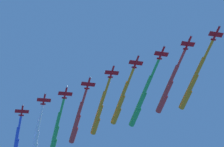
{
  "coord_description": "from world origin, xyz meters",
  "views": [
    {
      "loc": [
        -61.15,
        -96.02,
        3.89
      ],
      "look_at": [
        0.0,
        0.0,
        173.33
      ],
      "focal_mm": 57.14,
      "sensor_mm": 36.0,
      "label": 1
    }
  ],
  "objects_px": {
    "jet_port_inner": "(168,90)",
    "jet_port_outer": "(77,123)",
    "jet_trail_starboard": "(16,146)",
    "jet_lead": "(192,84)",
    "jet_starboard_mid": "(99,113)",
    "jet_starboard_inner": "(141,102)",
    "jet_starboard_outer": "(55,135)",
    "jet_trail_port": "(36,138)",
    "jet_port_mid": "(120,103)"
  },
  "relations": [
    {
      "from": "jet_port_inner",
      "to": "jet_port_outer",
      "type": "xyz_separation_m",
      "value": [
        -32.77,
        51.32,
        -0.48
      ]
    },
    {
      "from": "jet_port_outer",
      "to": "jet_starboard_outer",
      "type": "height_order",
      "value": "jet_port_outer"
    },
    {
      "from": "jet_starboard_inner",
      "to": "jet_port_outer",
      "type": "height_order",
      "value": "jet_starboard_inner"
    },
    {
      "from": "jet_port_inner",
      "to": "jet_starboard_inner",
      "type": "distance_m",
      "value": 18.3
    },
    {
      "from": "jet_port_outer",
      "to": "jet_starboard_outer",
      "type": "bearing_deg",
      "value": 113.18
    },
    {
      "from": "jet_port_mid",
      "to": "jet_trail_starboard",
      "type": "height_order",
      "value": "jet_port_mid"
    },
    {
      "from": "jet_trail_port",
      "to": "jet_trail_starboard",
      "type": "xyz_separation_m",
      "value": [
        -8.83,
        10.66,
        -2.76
      ]
    },
    {
      "from": "jet_lead",
      "to": "jet_starboard_outer",
      "type": "height_order",
      "value": "jet_starboard_outer"
    },
    {
      "from": "jet_port_mid",
      "to": "jet_starboard_mid",
      "type": "xyz_separation_m",
      "value": [
        -6.96,
        13.95,
        -0.2
      ]
    },
    {
      "from": "jet_starboard_mid",
      "to": "jet_trail_port",
      "type": "xyz_separation_m",
      "value": [
        -23.93,
        40.34,
        -0.2
      ]
    },
    {
      "from": "jet_starboard_inner",
      "to": "jet_port_outer",
      "type": "distance_m",
      "value": 42.85
    },
    {
      "from": "jet_port_mid",
      "to": "jet_trail_port",
      "type": "xyz_separation_m",
      "value": [
        -30.89,
        54.29,
        -0.4
      ]
    },
    {
      "from": "jet_starboard_mid",
      "to": "jet_port_outer",
      "type": "height_order",
      "value": "jet_starboard_mid"
    },
    {
      "from": "jet_port_outer",
      "to": "jet_starboard_outer",
      "type": "relative_size",
      "value": 0.92
    },
    {
      "from": "jet_lead",
      "to": "jet_starboard_outer",
      "type": "bearing_deg",
      "value": 121.55
    },
    {
      "from": "jet_port_mid",
      "to": "jet_starboard_mid",
      "type": "relative_size",
      "value": 0.97
    },
    {
      "from": "jet_port_mid",
      "to": "jet_lead",
      "type": "bearing_deg",
      "value": -54.5
    },
    {
      "from": "jet_starboard_mid",
      "to": "jet_trail_starboard",
      "type": "height_order",
      "value": "jet_starboard_mid"
    },
    {
      "from": "jet_port_inner",
      "to": "jet_starboard_inner",
      "type": "relative_size",
      "value": 0.91
    },
    {
      "from": "jet_lead",
      "to": "jet_trail_port",
      "type": "relative_size",
      "value": 1.01
    },
    {
      "from": "jet_starboard_inner",
      "to": "jet_port_outer",
      "type": "bearing_deg",
      "value": 125.91
    },
    {
      "from": "jet_trail_port",
      "to": "jet_port_outer",
      "type": "bearing_deg",
      "value": -61.22
    },
    {
      "from": "jet_trail_port",
      "to": "jet_trail_starboard",
      "type": "distance_m",
      "value": 14.12
    },
    {
      "from": "jet_port_inner",
      "to": "jet_port_mid",
      "type": "bearing_deg",
      "value": 124.65
    },
    {
      "from": "jet_starboard_inner",
      "to": "jet_starboard_outer",
      "type": "distance_m",
      "value": 59.84
    },
    {
      "from": "jet_lead",
      "to": "jet_starboard_outer",
      "type": "distance_m",
      "value": 92.44
    },
    {
      "from": "jet_port_mid",
      "to": "jet_port_outer",
      "type": "xyz_separation_m",
      "value": [
        -15.64,
        26.54,
        -2.37
      ]
    },
    {
      "from": "jet_port_inner",
      "to": "jet_starboard_mid",
      "type": "bearing_deg",
      "value": 121.88
    },
    {
      "from": "jet_port_outer",
      "to": "jet_trail_starboard",
      "type": "distance_m",
      "value": 45.34
    },
    {
      "from": "jet_port_outer",
      "to": "jet_trail_starboard",
      "type": "bearing_deg",
      "value": 122.08
    },
    {
      "from": "jet_starboard_outer",
      "to": "jet_trail_starboard",
      "type": "relative_size",
      "value": 1.1
    },
    {
      "from": "jet_lead",
      "to": "jet_port_inner",
      "type": "distance_m",
      "value": 14.61
    },
    {
      "from": "jet_port_inner",
      "to": "jet_trail_starboard",
      "type": "xyz_separation_m",
      "value": [
        -56.85,
        89.72,
        -1.27
      ]
    },
    {
      "from": "jet_port_inner",
      "to": "jet_trail_port",
      "type": "bearing_deg",
      "value": 121.27
    },
    {
      "from": "jet_starboard_inner",
      "to": "jet_starboard_mid",
      "type": "bearing_deg",
      "value": 126.65
    },
    {
      "from": "jet_lead",
      "to": "jet_starboard_inner",
      "type": "xyz_separation_m",
      "value": [
        -16.44,
        28.19,
        2.13
      ]
    },
    {
      "from": "jet_lead",
      "to": "jet_port_outer",
      "type": "relative_size",
      "value": 1.06
    },
    {
      "from": "jet_port_inner",
      "to": "jet_starboard_outer",
      "type": "distance_m",
      "value": 77.99
    },
    {
      "from": "jet_lead",
      "to": "jet_trail_port",
      "type": "bearing_deg",
      "value": 122.08
    },
    {
      "from": "jet_starboard_inner",
      "to": "jet_trail_port",
      "type": "bearing_deg",
      "value": 122.88
    },
    {
      "from": "jet_port_inner",
      "to": "jet_port_outer",
      "type": "bearing_deg",
      "value": 122.56
    },
    {
      "from": "jet_lead",
      "to": "jet_starboard_mid",
      "type": "relative_size",
      "value": 1.05
    },
    {
      "from": "jet_port_outer",
      "to": "jet_trail_starboard",
      "type": "height_order",
      "value": "jet_port_outer"
    },
    {
      "from": "jet_starboard_outer",
      "to": "jet_port_mid",
      "type": "bearing_deg",
      "value": -62.12
    },
    {
      "from": "jet_starboard_inner",
      "to": "jet_starboard_mid",
      "type": "height_order",
      "value": "jet_starboard_mid"
    },
    {
      "from": "jet_lead",
      "to": "jet_trail_port",
      "type": "height_order",
      "value": "jet_trail_port"
    },
    {
      "from": "jet_port_inner",
      "to": "jet_starboard_mid",
      "type": "distance_m",
      "value": 45.64
    },
    {
      "from": "jet_starboard_mid",
      "to": "jet_starboard_outer",
      "type": "bearing_deg",
      "value": 118.54
    },
    {
      "from": "jet_starboard_inner",
      "to": "jet_trail_starboard",
      "type": "distance_m",
      "value": 88.14
    },
    {
      "from": "jet_port_mid",
      "to": "jet_port_outer",
      "type": "relative_size",
      "value": 0.98
    }
  ]
}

